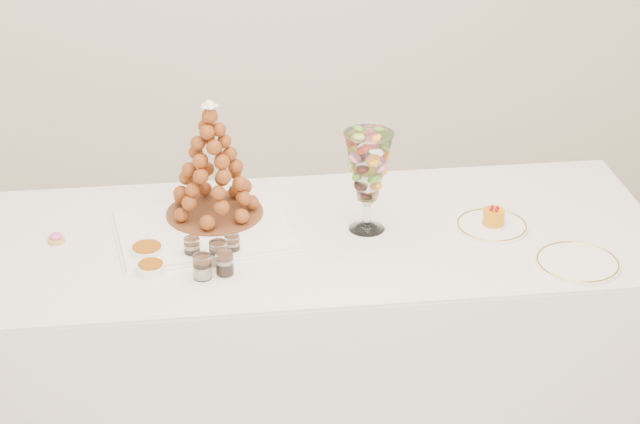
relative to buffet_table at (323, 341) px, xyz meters
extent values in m
cube|color=white|center=(0.00, 0.00, -0.01)|extent=(2.21, 0.89, 0.83)
cube|color=white|center=(0.00, 0.00, 0.41)|extent=(2.20, 0.89, 0.01)
cube|color=white|center=(-0.38, 0.06, 0.43)|extent=(0.59, 0.48, 0.02)
cylinder|color=white|center=(0.15, 0.02, 0.43)|extent=(0.12, 0.12, 0.02)
cylinder|color=white|center=(0.15, 0.02, 0.48)|extent=(0.03, 0.03, 0.08)
sphere|color=white|center=(0.15, 0.02, 0.52)|extent=(0.04, 0.04, 0.04)
cylinder|color=white|center=(0.55, -0.03, 0.42)|extent=(0.24, 0.24, 0.01)
cylinder|color=white|center=(0.75, -0.29, 0.42)|extent=(0.26, 0.26, 0.01)
cylinder|color=tan|center=(-0.85, 0.05, 0.43)|extent=(0.05, 0.05, 0.02)
ellipsoid|color=#DA5991|center=(-0.85, 0.05, 0.44)|extent=(0.04, 0.04, 0.02)
cylinder|color=white|center=(-0.42, -0.10, 0.45)|extent=(0.06, 0.06, 0.07)
cylinder|color=white|center=(-0.34, -0.15, 0.46)|extent=(0.07, 0.07, 0.08)
cylinder|color=white|center=(-0.30, -0.10, 0.45)|extent=(0.06, 0.06, 0.06)
cylinder|color=white|center=(-0.39, -0.23, 0.46)|extent=(0.07, 0.07, 0.08)
cylinder|color=white|center=(-0.33, -0.21, 0.46)|extent=(0.06, 0.06, 0.07)
cylinder|color=white|center=(-0.56, -0.07, 0.43)|extent=(0.10, 0.10, 0.03)
cylinder|color=white|center=(-0.55, -0.17, 0.43)|extent=(0.08, 0.08, 0.03)
cylinder|color=brown|center=(-0.34, 0.15, 0.44)|extent=(0.32, 0.32, 0.01)
cone|color=brown|center=(-0.34, 0.15, 0.64)|extent=(0.28, 0.28, 0.38)
sphere|color=white|center=(-0.34, 0.15, 0.82)|extent=(0.04, 0.04, 0.04)
cylinder|color=orange|center=(0.56, -0.02, 0.45)|extent=(0.07, 0.07, 0.05)
sphere|color=maroon|center=(0.57, -0.02, 0.49)|extent=(0.01, 0.01, 0.01)
sphere|color=maroon|center=(0.55, -0.01, 0.49)|extent=(0.01, 0.01, 0.01)
sphere|color=maroon|center=(0.55, -0.02, 0.49)|extent=(0.01, 0.01, 0.01)
sphere|color=maroon|center=(0.56, -0.03, 0.49)|extent=(0.01, 0.01, 0.01)
camera|label=1|loc=(-0.39, -3.00, 2.08)|focal=60.00mm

